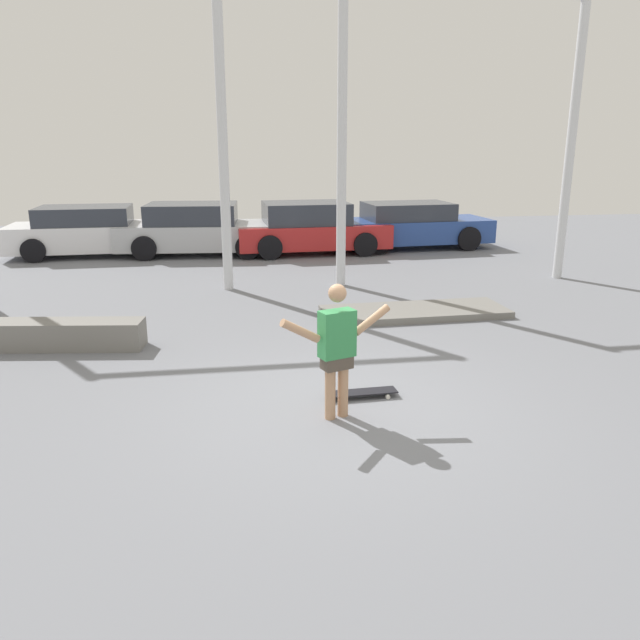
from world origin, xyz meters
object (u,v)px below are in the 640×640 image
at_px(parked_car_red, 310,229).
at_px(parked_car_white, 91,232).
at_px(parked_car_blue, 411,226).
at_px(parked_car_silver, 198,230).
at_px(manual_pad, 415,312).
at_px(skateboard, 362,392).
at_px(grind_box, 62,335).
at_px(skateboarder, 337,345).

bearing_deg(parked_car_red, parked_car_white, 172.90).
bearing_deg(parked_car_blue, parked_car_silver, 177.30).
relative_size(manual_pad, parked_car_red, 0.78).
xyz_separation_m(skateboard, manual_pad, (1.73, 3.48, -0.00)).
relative_size(skateboard, parked_car_silver, 0.19).
bearing_deg(grind_box, skateboarder, -39.98).
xyz_separation_m(skateboarder, parked_car_white, (-4.67, 11.22, -0.20)).
bearing_deg(parked_car_silver, skateboard, -73.29).
relative_size(skateboard, parked_car_blue, 0.19).
distance_m(skateboard, parked_car_silver, 10.74).
bearing_deg(manual_pad, parked_car_red, 97.75).
relative_size(skateboard, grind_box, 0.36).
distance_m(skateboarder, parked_car_white, 12.15).
bearing_deg(manual_pad, skateboarder, -118.23).
xyz_separation_m(parked_car_silver, parked_car_red, (3.06, -0.25, 0.00)).
height_order(manual_pad, parked_car_silver, parked_car_silver).
xyz_separation_m(skateboarder, manual_pad, (2.14, 3.98, -0.78)).
bearing_deg(grind_box, parked_car_white, 97.51).
distance_m(grind_box, manual_pad, 5.81).
height_order(skateboard, parked_car_silver, parked_car_silver).
relative_size(skateboard, parked_car_white, 0.19).
relative_size(parked_car_white, parked_car_red, 1.04).
xyz_separation_m(skateboarder, parked_car_red, (1.22, 10.73, -0.18)).
bearing_deg(skateboard, parked_car_silver, 99.45).
bearing_deg(skateboard, manual_pad, 60.92).
xyz_separation_m(skateboard, parked_car_red, (0.81, 10.23, 0.60)).
distance_m(skateboard, parked_car_white, 11.88).
bearing_deg(parked_car_blue, grind_box, -137.87).
bearing_deg(skateboarder, parked_car_silver, 79.87).
distance_m(manual_pad, parked_car_blue, 7.45).
bearing_deg(skateboard, skateboarder, -132.08).
bearing_deg(skateboard, parked_car_red, 82.79).
bearing_deg(grind_box, parked_car_blue, 46.05).
relative_size(grind_box, parked_car_white, 0.55).
bearing_deg(parked_car_red, parked_car_blue, 4.83).
bearing_deg(parked_car_silver, parked_car_red, -0.07).
distance_m(skateboarder, grind_box, 4.72).
bearing_deg(parked_car_silver, parked_car_blue, 5.80).
distance_m(skateboarder, parked_car_silver, 11.13).
height_order(manual_pad, parked_car_red, parked_car_red).
bearing_deg(manual_pad, grind_box, -170.35).
bearing_deg(grind_box, parked_car_silver, 77.66).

